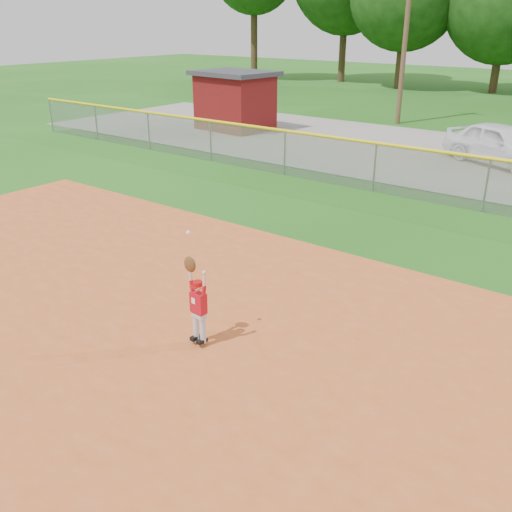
{
  "coord_description": "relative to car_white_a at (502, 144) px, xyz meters",
  "views": [
    {
      "loc": [
        4.15,
        -5.72,
        4.95
      ],
      "look_at": [
        -1.45,
        1.6,
        1.1
      ],
      "focal_mm": 40.0,
      "sensor_mm": 36.0,
      "label": 1
    }
  ],
  "objects": [
    {
      "name": "outfield_fence",
      "position": [
        1.22,
        -5.83,
        0.11
      ],
      "size": [
        40.06,
        0.1,
        1.55
      ],
      "color": "gray",
      "rests_on": "ground"
    },
    {
      "name": "ballplayer",
      "position": [
        -0.26,
        -15.73,
        0.05
      ],
      "size": [
        0.48,
        0.21,
        1.86
      ],
      "color": "silver",
      "rests_on": "ground"
    },
    {
      "name": "ground",
      "position": [
        1.22,
        -15.83,
        -0.77
      ],
      "size": [
        120.0,
        120.0,
        0.0
      ],
      "primitive_type": "plane",
      "color": "#1D5513",
      "rests_on": "ground"
    },
    {
      "name": "utility_shed",
      "position": [
        -12.2,
        -0.24,
        0.61
      ],
      "size": [
        3.87,
        3.15,
        2.71
      ],
      "color": "#510B0B",
      "rests_on": "ground"
    },
    {
      "name": "car_white_a",
      "position": [
        0.0,
        0.0,
        0.0
      ],
      "size": [
        4.71,
        3.39,
        1.49
      ],
      "primitive_type": "imported",
      "rotation": [
        0.0,
        0.0,
        1.15
      ],
      "color": "white",
      "rests_on": "parking_strip"
    },
    {
      "name": "clay_infield",
      "position": [
        1.22,
        -18.83,
        -0.75
      ],
      "size": [
        24.0,
        16.0,
        0.04
      ],
      "primitive_type": "cube",
      "color": "#B74E21",
      "rests_on": "ground"
    }
  ]
}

